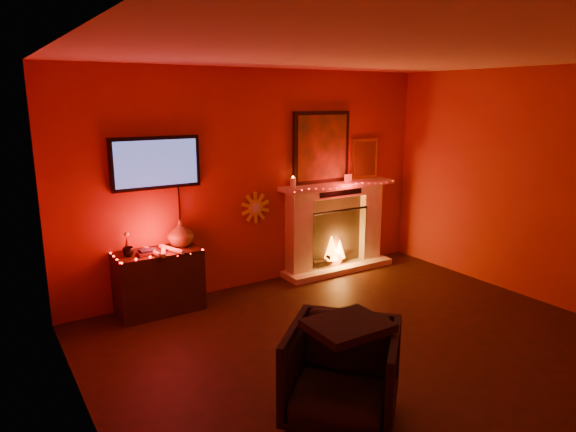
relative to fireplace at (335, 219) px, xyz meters
The scene contains 6 objects.
room 2.72m from the fireplace, 115.53° to the right, with size 5.00×5.00×5.00m.
fireplace is the anchor object (origin of this frame).
tv 2.61m from the fireplace, behind, with size 1.00×0.07×1.24m.
sunburst_clock 1.23m from the fireplace, behind, with size 0.40×0.03×0.40m.
console_table 2.55m from the fireplace, behind, with size 0.93×0.52×1.01m.
armchair 3.48m from the fireplace, 126.40° to the right, with size 0.79×0.81×0.74m, color black.
Camera 1 is at (-3.07, -3.07, 2.35)m, focal length 32.00 mm.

